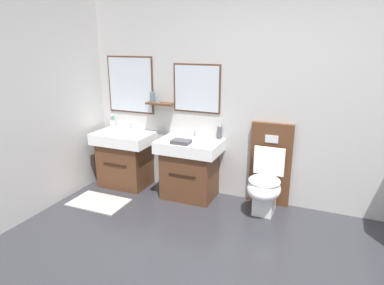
# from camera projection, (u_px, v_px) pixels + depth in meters

# --- Properties ---
(wall_back) EXTENTS (5.13, 0.27, 2.53)m
(wall_back) POSITION_uv_depth(u_px,v_px,m) (280.00, 99.00, 3.87)
(wall_back) COLOR #B7B5B2
(wall_back) RESTS_ON ground
(bath_mat) EXTENTS (0.68, 0.44, 0.01)m
(bath_mat) POSITION_uv_depth(u_px,v_px,m) (99.00, 202.00, 4.16)
(bath_mat) COLOR #9E9993
(bath_mat) RESTS_ON ground
(vanity_sink_left) EXTENTS (0.77, 0.53, 0.74)m
(vanity_sink_left) POSITION_uv_depth(u_px,v_px,m) (125.00, 157.00, 4.59)
(vanity_sink_left) COLOR #56331E
(vanity_sink_left) RESTS_ON ground
(tap_on_left_sink) EXTENTS (0.03, 0.13, 0.11)m
(tap_on_left_sink) POSITION_uv_depth(u_px,v_px,m) (132.00, 124.00, 4.65)
(tap_on_left_sink) COLOR silver
(tap_on_left_sink) RESTS_ON vanity_sink_left
(vanity_sink_right) EXTENTS (0.77, 0.53, 0.74)m
(vanity_sink_right) POSITION_uv_depth(u_px,v_px,m) (190.00, 167.00, 4.24)
(vanity_sink_right) COLOR #56331E
(vanity_sink_right) RESTS_ON ground
(tap_on_right_sink) EXTENTS (0.03, 0.13, 0.11)m
(tap_on_right_sink) POSITION_uv_depth(u_px,v_px,m) (196.00, 131.00, 4.30)
(tap_on_right_sink) COLOR silver
(tap_on_right_sink) RESTS_ON vanity_sink_right
(toilet) EXTENTS (0.48, 0.62, 1.00)m
(toilet) POSITION_uv_depth(u_px,v_px,m) (267.00, 179.00, 3.91)
(toilet) COLOR #56331E
(toilet) RESTS_ON ground
(toothbrush_cup) EXTENTS (0.07, 0.07, 0.20)m
(toothbrush_cup) POSITION_uv_depth(u_px,v_px,m) (113.00, 123.00, 4.76)
(toothbrush_cup) COLOR silver
(toothbrush_cup) RESTS_ON vanity_sink_left
(soap_dispenser) EXTENTS (0.06, 0.06, 0.19)m
(soap_dispenser) POSITION_uv_depth(u_px,v_px,m) (219.00, 133.00, 4.17)
(soap_dispenser) COLOR #4C4C51
(soap_dispenser) RESTS_ON vanity_sink_right
(folded_hand_towel) EXTENTS (0.22, 0.16, 0.04)m
(folded_hand_towel) POSITION_uv_depth(u_px,v_px,m) (181.00, 142.00, 4.01)
(folded_hand_towel) COLOR #47474C
(folded_hand_towel) RESTS_ON vanity_sink_right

